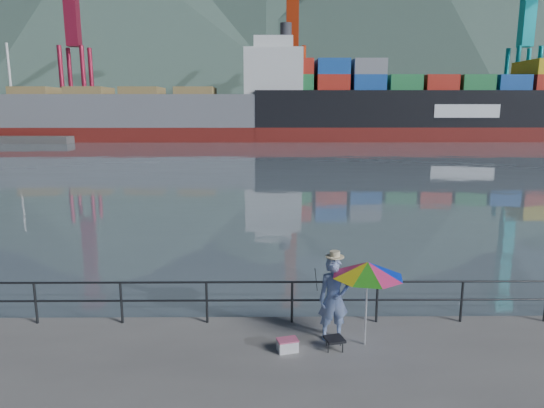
% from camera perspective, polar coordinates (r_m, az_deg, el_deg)
% --- Properties ---
extents(harbor_water, '(500.00, 280.00, 0.00)m').
position_cam_1_polar(harbor_water, '(139.08, -0.70, 9.20)').
color(harbor_water, slate).
rests_on(harbor_water, ground).
extents(far_dock, '(200.00, 40.00, 0.40)m').
position_cam_1_polar(far_dock, '(102.56, 4.89, 8.43)').
color(far_dock, '#514F4C').
rests_on(far_dock, ground).
extents(guardrail, '(22.00, 0.06, 1.03)m').
position_cam_1_polar(guardrail, '(11.59, -2.67, -11.39)').
color(guardrail, '#2D3033').
rests_on(guardrail, ground).
extents(mountains, '(600.00, 332.80, 80.00)m').
position_cam_1_polar(mountains, '(222.22, 9.98, 19.00)').
color(mountains, '#385147').
rests_on(mountains, ground).
extents(port_cranes, '(116.00, 28.00, 38.40)m').
position_cam_1_polar(port_cranes, '(98.51, 18.41, 17.13)').
color(port_cranes, '#C52040').
rests_on(port_cranes, ground).
extents(container_stacks, '(58.00, 5.40, 7.80)m').
position_cam_1_polar(container_stacks, '(108.31, 18.93, 9.54)').
color(container_stacks, yellow).
rests_on(container_stacks, ground).
extents(fisherman, '(0.72, 0.51, 1.85)m').
position_cam_1_polar(fisherman, '(10.75, 7.27, -11.01)').
color(fisherman, '#1D489A').
rests_on(fisherman, ground).
extents(beach_umbrella, '(1.78, 1.78, 1.85)m').
position_cam_1_polar(beach_umbrella, '(10.34, 11.19, -7.54)').
color(beach_umbrella, white).
rests_on(beach_umbrella, ground).
extents(folding_stool, '(0.46, 0.46, 0.25)m').
position_cam_1_polar(folding_stool, '(10.65, 7.36, -15.94)').
color(folding_stool, black).
rests_on(folding_stool, ground).
extents(cooler_bag, '(0.46, 0.37, 0.24)m').
position_cam_1_polar(cooler_bag, '(10.51, 1.83, -16.33)').
color(cooler_bag, silver).
rests_on(cooler_bag, ground).
extents(fishing_rod, '(0.26, 1.66, 1.18)m').
position_cam_1_polar(fishing_rod, '(12.19, 5.15, -12.93)').
color(fishing_rod, black).
rests_on(fishing_rod, ground).
extents(bulk_carrier, '(56.57, 9.79, 14.50)m').
position_cam_1_polar(bulk_carrier, '(81.14, -11.50, 10.38)').
color(bulk_carrier, maroon).
rests_on(bulk_carrier, ground).
extents(container_ship, '(64.55, 10.76, 18.10)m').
position_cam_1_polar(container_ship, '(86.30, 21.70, 11.02)').
color(container_ship, maroon).
rests_on(container_ship, ground).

